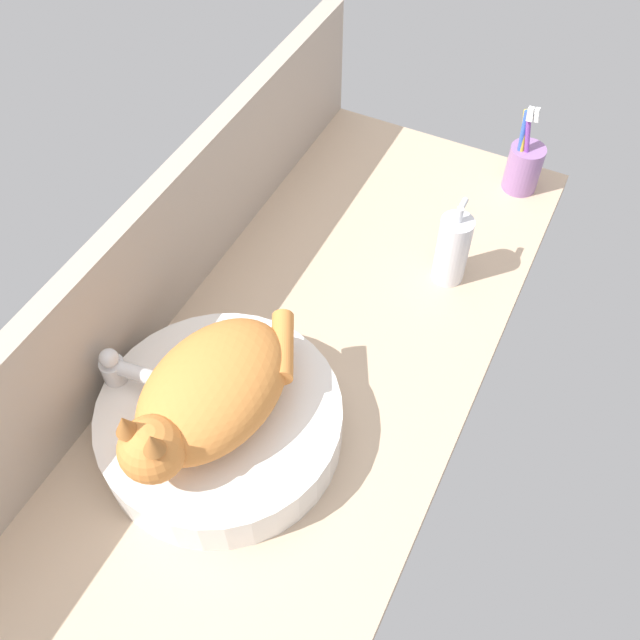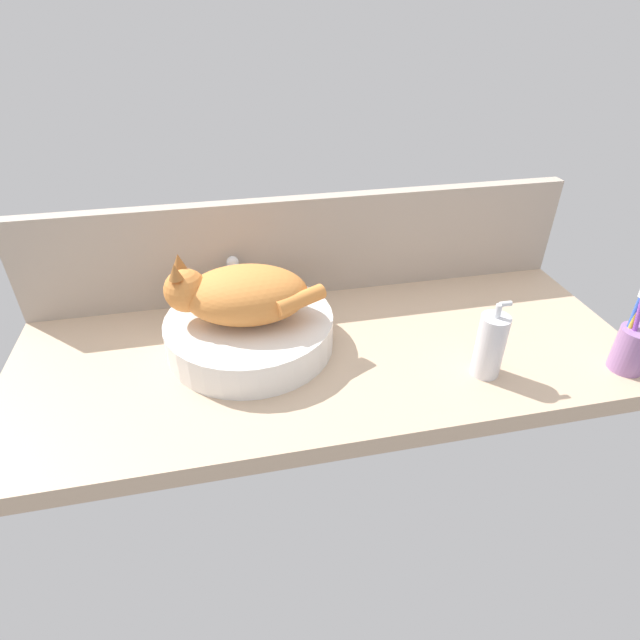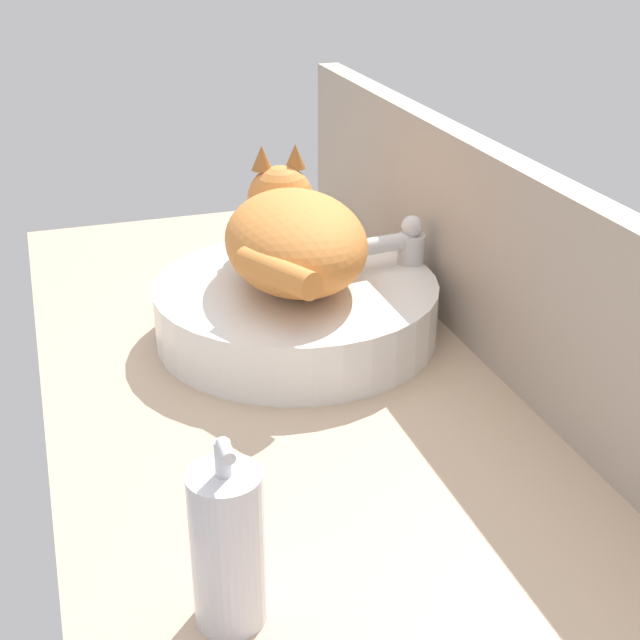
{
  "view_description": "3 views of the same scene",
  "coord_description": "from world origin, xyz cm",
  "px_view_note": "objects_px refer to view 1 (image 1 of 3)",
  "views": [
    {
      "loc": [
        -56.08,
        -31.78,
        93.94
      ],
      "look_at": [
        2.31,
        -2.83,
        11.52
      ],
      "focal_mm": 40.0,
      "sensor_mm": 36.0,
      "label": 1
    },
    {
      "loc": [
        -18.76,
        -83.73,
        64.26
      ],
      "look_at": [
        -1.17,
        0.55,
        7.05
      ],
      "focal_mm": 28.0,
      "sensor_mm": 36.0,
      "label": 2
    },
    {
      "loc": [
        81.27,
        -24.24,
        50.72
      ],
      "look_at": [
        -2.24,
        3.1,
        8.43
      ],
      "focal_mm": 50.0,
      "sensor_mm": 36.0,
      "label": 3
    }
  ],
  "objects_px": {
    "sink_basin": "(221,423)",
    "cat": "(208,395)",
    "faucet": "(124,380)",
    "toothbrush_cup": "(523,166)",
    "soap_dispenser": "(452,249)"
  },
  "relations": [
    {
      "from": "sink_basin",
      "to": "cat",
      "type": "bearing_deg",
      "value": 176.05
    },
    {
      "from": "faucet",
      "to": "toothbrush_cup",
      "type": "height_order",
      "value": "toothbrush_cup"
    },
    {
      "from": "sink_basin",
      "to": "toothbrush_cup",
      "type": "bearing_deg",
      "value": -17.54
    },
    {
      "from": "sink_basin",
      "to": "cat",
      "type": "height_order",
      "value": "cat"
    },
    {
      "from": "cat",
      "to": "faucet",
      "type": "bearing_deg",
      "value": 91.58
    },
    {
      "from": "sink_basin",
      "to": "soap_dispenser",
      "type": "bearing_deg",
      "value": -22.73
    },
    {
      "from": "sink_basin",
      "to": "toothbrush_cup",
      "type": "height_order",
      "value": "toothbrush_cup"
    },
    {
      "from": "faucet",
      "to": "soap_dispenser",
      "type": "xyz_separation_m",
      "value": [
        0.47,
        -0.34,
        -0.01
      ]
    },
    {
      "from": "sink_basin",
      "to": "cat",
      "type": "xyz_separation_m",
      "value": [
        -0.01,
        0.0,
        0.09
      ]
    },
    {
      "from": "cat",
      "to": "toothbrush_cup",
      "type": "distance_m",
      "value": 0.79
    },
    {
      "from": "sink_basin",
      "to": "faucet",
      "type": "xyz_separation_m",
      "value": [
        -0.02,
        0.15,
        0.04
      ]
    },
    {
      "from": "sink_basin",
      "to": "toothbrush_cup",
      "type": "distance_m",
      "value": 0.77
    },
    {
      "from": "faucet",
      "to": "toothbrush_cup",
      "type": "bearing_deg",
      "value": -26.95
    },
    {
      "from": "faucet",
      "to": "soap_dispenser",
      "type": "relative_size",
      "value": 0.82
    },
    {
      "from": "sink_basin",
      "to": "cat",
      "type": "relative_size",
      "value": 1.11
    }
  ]
}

